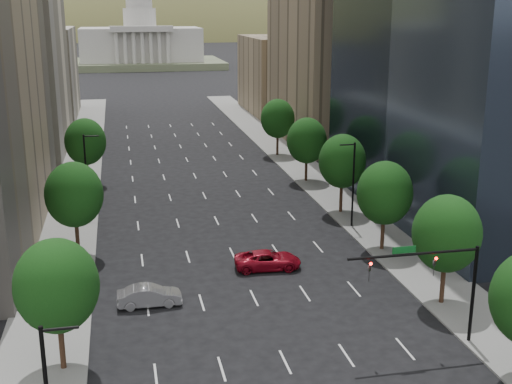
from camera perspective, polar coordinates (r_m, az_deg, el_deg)
sidewalk_left at (r=70.93m, az=-15.92°, el=-3.13°), size 6.00×200.00×0.15m
sidewalk_right at (r=75.06m, az=8.37°, el=-1.64°), size 6.00×200.00×0.15m
midrise_cream_left at (r=111.28m, az=-20.20°, el=12.33°), size 14.00×30.00×35.00m
filler_left at (r=144.55m, az=-18.12°, el=9.69°), size 14.00×26.00×18.00m
parking_tan_right at (r=112.85m, az=6.25°, el=11.94°), size 14.00×30.00×30.00m
filler_right at (r=145.07m, az=2.11°, el=10.07°), size 14.00×26.00×16.00m
tree_right_1 at (r=51.91m, az=16.10°, el=-3.47°), size 5.20×5.20×8.75m
tree_right_2 at (r=62.28m, az=11.02°, el=-0.09°), size 5.20×5.20×8.61m
tree_right_3 at (r=73.05m, az=7.44°, el=2.64°), size 5.20×5.20×8.89m
tree_right_4 at (r=86.17m, az=4.39°, el=4.43°), size 5.20×5.20×8.46m
tree_right_5 at (r=101.33m, az=1.88°, el=6.33°), size 5.20×5.20×8.75m
tree_left_0 at (r=42.68m, az=-16.79°, el=-7.75°), size 5.20×5.20×8.75m
tree_left_1 at (r=61.48m, az=-15.39°, el=-0.23°), size 5.20×5.20×8.97m
tree_left_2 at (r=86.83m, az=-14.48°, el=4.21°), size 5.20×5.20×8.68m
streetlight_rn at (r=68.55m, az=8.32°, el=0.83°), size 1.70×0.20×9.00m
streetlight_ln at (r=74.29m, az=-14.37°, el=1.66°), size 1.70×0.20×9.00m
traffic_signal at (r=45.60m, az=15.63°, el=-6.90°), size 9.12×0.40×7.38m
capitol at (r=257.38m, az=-9.89°, el=12.45°), size 60.00×40.00×35.20m
foothills at (r=611.10m, az=-7.73°, el=9.94°), size 720.00×413.00×263.00m
car_silver at (r=52.07m, az=-9.16°, el=-8.81°), size 4.93×1.72×1.62m
car_red_far at (r=58.30m, az=1.02°, el=-5.87°), size 6.00×3.07×1.62m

